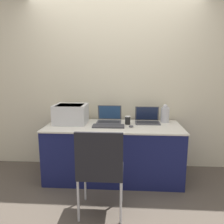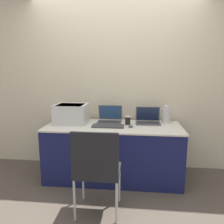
{
  "view_description": "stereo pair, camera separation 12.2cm",
  "coord_description": "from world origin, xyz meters",
  "views": [
    {
      "loc": [
        0.17,
        -2.52,
        1.49
      ],
      "look_at": [
        -0.02,
        0.4,
        0.93
      ],
      "focal_mm": 35.0,
      "sensor_mm": 36.0,
      "label": 1
    },
    {
      "loc": [
        0.29,
        -2.51,
        1.49
      ],
      "look_at": [
        -0.02,
        0.4,
        0.93
      ],
      "focal_mm": 35.0,
      "sensor_mm": 36.0,
      "label": 2
    }
  ],
  "objects": [
    {
      "name": "metal_pitcher",
      "position": [
        0.73,
        0.6,
        0.87
      ],
      "size": [
        0.12,
        0.12,
        0.26
      ],
      "color": "silver",
      "rests_on": "table"
    },
    {
      "name": "mouse",
      "position": [
        0.24,
        0.27,
        0.77
      ],
      "size": [
        0.07,
        0.04,
        0.03
      ],
      "color": "#4C4C51",
      "rests_on": "table"
    },
    {
      "name": "external_keyboard",
      "position": [
        -0.06,
        0.28,
        0.76
      ],
      "size": [
        0.42,
        0.17,
        0.02
      ],
      "color": "#3D3D42",
      "rests_on": "table"
    },
    {
      "name": "wall_back",
      "position": [
        0.0,
        0.8,
        1.3
      ],
      "size": [
        8.0,
        0.05,
        2.6
      ],
      "color": "beige",
      "rests_on": "ground_plane"
    },
    {
      "name": "printer",
      "position": [
        -0.61,
        0.45,
        0.9
      ],
      "size": [
        0.45,
        0.39,
        0.27
      ],
      "color": "silver",
      "rests_on": "table"
    },
    {
      "name": "ground_plane",
      "position": [
        0.0,
        0.0,
        0.0
      ],
      "size": [
        14.0,
        14.0,
        0.0
      ],
      "primitive_type": "plane",
      "color": "brown"
    },
    {
      "name": "laptop_left",
      "position": [
        -0.07,
        0.55,
        0.8
      ],
      "size": [
        0.35,
        0.29,
        0.24
      ],
      "color": "#4C4C51",
      "rests_on": "table"
    },
    {
      "name": "coffee_cup",
      "position": [
        0.19,
        0.44,
        0.81
      ],
      "size": [
        0.08,
        0.08,
        0.12
      ],
      "color": "black",
      "rests_on": "table"
    },
    {
      "name": "chair",
      "position": [
        -0.08,
        -0.49,
        0.55
      ],
      "size": [
        0.46,
        0.41,
        0.93
      ],
      "color": "black",
      "rests_on": "ground_plane"
    },
    {
      "name": "laptop_right",
      "position": [
        0.47,
        0.55,
        0.8
      ],
      "size": [
        0.34,
        0.25,
        0.22
      ],
      "color": "#4C4C51",
      "rests_on": "table"
    },
    {
      "name": "table",
      "position": [
        0.0,
        0.36,
        0.38
      ],
      "size": [
        1.84,
        0.74,
        0.75
      ],
      "color": "#191E51",
      "rests_on": "ground_plane"
    }
  ]
}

